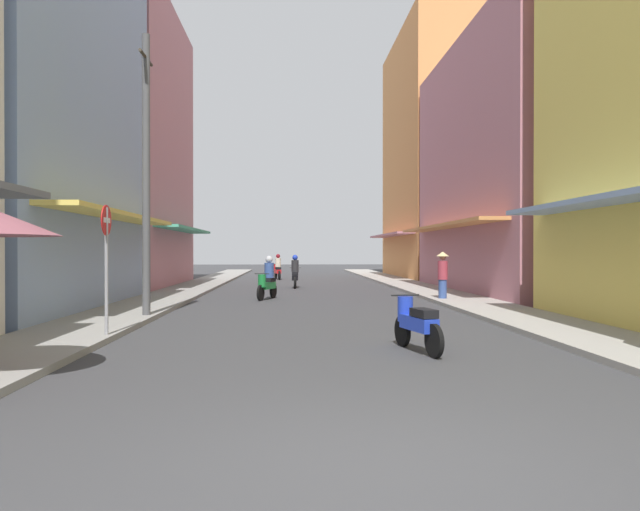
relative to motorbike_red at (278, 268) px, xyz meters
name	(u,v)px	position (x,y,z in m)	size (l,w,h in m)	color
ground_plane	(307,293)	(1.49, -11.69, -0.70)	(105.82, 105.82, 0.00)	#38383A
sidewalk_left	(182,292)	(-3.72, -11.69, -0.64)	(2.17, 56.10, 0.12)	gray
sidewalk_right	(429,291)	(6.70, -11.69, -0.64)	(2.17, 56.10, 0.12)	#9E9991
building_left_far	(113,148)	(-7.80, -7.41, 6.03)	(7.05, 10.56, 13.48)	#B7727F
building_right_mid	(525,167)	(10.78, -11.83, 4.62)	(7.05, 13.91, 10.67)	#B7727F
building_right_far	(443,157)	(10.78, 1.67, 7.20)	(7.05, 12.33, 15.82)	#D88C4C
motorbike_red	(278,268)	(0.00, 0.00, 0.00)	(0.61, 1.79, 1.58)	black
motorbike_green	(267,280)	(-0.04, -15.01, 0.00)	(0.76, 1.74, 1.58)	black
motorbike_blue	(416,322)	(2.98, -26.21, -0.20)	(0.65, 1.78, 0.96)	black
motorbike_black	(295,273)	(1.02, -8.46, 0.00)	(0.55, 1.81, 1.58)	black
pedestrian_midway	(443,273)	(6.05, -16.30, 0.27)	(0.44, 0.44, 1.73)	#334C8C
utility_pole	(146,174)	(-2.89, -21.13, 3.02)	(0.20, 1.20, 7.28)	#4C4C4F
street_sign_no_entry	(106,253)	(-2.79, -24.72, 1.01)	(0.07, 0.60, 2.65)	gray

